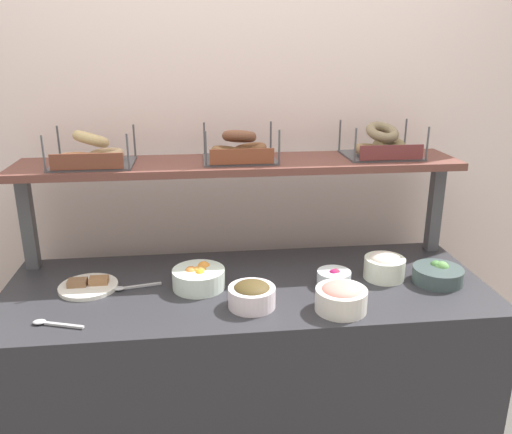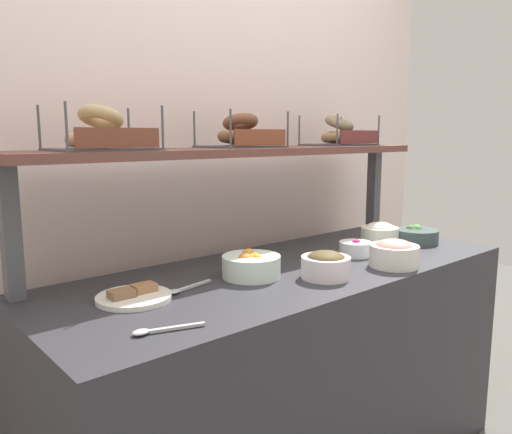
% 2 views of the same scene
% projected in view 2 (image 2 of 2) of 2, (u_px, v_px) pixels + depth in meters
% --- Properties ---
extents(back_wall, '(3.05, 0.06, 2.40)m').
position_uv_depth(back_wall, '(202.00, 165.00, 2.19)').
color(back_wall, '#F4DAD3').
rests_on(back_wall, ground_plane).
extents(deli_counter, '(1.85, 0.70, 0.85)m').
position_uv_depth(deli_counter, '(288.00, 377.00, 1.90)').
color(deli_counter, '#2D2D33').
rests_on(deli_counter, ground_plane).
extents(shelf_riser_left, '(0.05, 0.05, 0.40)m').
position_uv_depth(shelf_riser_left, '(11.00, 233.00, 1.44)').
color(shelf_riser_left, '#4C4C51').
rests_on(shelf_riser_left, deli_counter).
extents(shelf_riser_right, '(0.05, 0.05, 0.40)m').
position_uv_depth(shelf_riser_right, '(374.00, 190.00, 2.56)').
color(shelf_riser_right, '#4C4C51').
rests_on(shelf_riser_right, deli_counter).
extents(upper_shelf, '(1.81, 0.32, 0.03)m').
position_uv_depth(upper_shelf, '(242.00, 151.00, 1.97)').
color(upper_shelf, brown).
rests_on(upper_shelf, shelf_riser_left).
extents(bowl_cream_cheese, '(0.16, 0.16, 0.11)m').
position_uv_depth(bowl_cream_cheese, '(379.00, 234.00, 2.18)').
color(bowl_cream_cheese, white).
rests_on(bowl_cream_cheese, deli_counter).
extents(bowl_chocolate_spread, '(0.17, 0.17, 0.09)m').
position_uv_depth(bowl_chocolate_spread, '(326.00, 265.00, 1.70)').
color(bowl_chocolate_spread, white).
rests_on(bowl_chocolate_spread, deli_counter).
extents(bowl_fruit_salad, '(0.20, 0.20, 0.09)m').
position_uv_depth(bowl_fruit_salad, '(251.00, 265.00, 1.71)').
color(bowl_fruit_salad, white).
rests_on(bowl_fruit_salad, deli_counter).
extents(bowl_veggie_mix, '(0.19, 0.19, 0.08)m').
position_uv_depth(bowl_veggie_mix, '(416.00, 235.00, 2.26)').
color(bowl_veggie_mix, '#405150').
rests_on(bowl_veggie_mix, deli_counter).
extents(bowl_beet_salad, '(0.13, 0.13, 0.07)m').
position_uv_depth(bowl_beet_salad, '(355.00, 248.00, 2.01)').
color(bowl_beet_salad, white).
rests_on(bowl_beet_salad, deli_counter).
extents(bowl_lox_spread, '(0.18, 0.18, 0.10)m').
position_uv_depth(bowl_lox_spread, '(394.00, 253.00, 1.84)').
color(bowl_lox_spread, white).
rests_on(bowl_lox_spread, deli_counter).
extents(serving_plate_white, '(0.22, 0.22, 0.04)m').
position_uv_depth(serving_plate_white, '(134.00, 296.00, 1.47)').
color(serving_plate_white, white).
rests_on(serving_plate_white, deli_counter).
extents(serving_spoon_near_plate, '(0.18, 0.07, 0.01)m').
position_uv_depth(serving_spoon_near_plate, '(157.00, 330.00, 1.23)').
color(serving_spoon_near_plate, '#B7B7BC').
rests_on(serving_spoon_near_plate, deli_counter).
extents(serving_spoon_by_edge, '(0.18, 0.05, 0.01)m').
position_uv_depth(serving_spoon_by_edge, '(183.00, 289.00, 1.56)').
color(serving_spoon_by_edge, '#B7B7BC').
rests_on(serving_spoon_by_edge, deli_counter).
extents(bagel_basket_sesame, '(0.31, 0.25, 0.15)m').
position_uv_depth(bagel_basket_sesame, '(102.00, 136.00, 1.57)').
color(bagel_basket_sesame, '#4C4C51').
rests_on(bagel_basket_sesame, upper_shelf).
extents(bagel_basket_cinnamon_raisin, '(0.29, 0.25, 0.14)m').
position_uv_depth(bagel_basket_cinnamon_raisin, '(241.00, 135.00, 1.96)').
color(bagel_basket_cinnamon_raisin, '#4C4C51').
rests_on(bagel_basket_cinnamon_raisin, upper_shelf).
extents(bagel_basket_poppy, '(0.31, 0.25, 0.15)m').
position_uv_depth(bagel_basket_poppy, '(339.00, 135.00, 2.36)').
color(bagel_basket_poppy, '#4C4C51').
rests_on(bagel_basket_poppy, upper_shelf).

